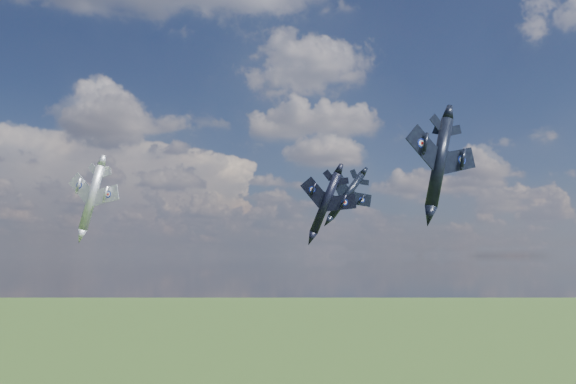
{
  "coord_description": "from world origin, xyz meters",
  "views": [
    {
      "loc": [
        -8.04,
        -73.08,
        73.86
      ],
      "look_at": [
        0.81,
        13.87,
        83.85
      ],
      "focal_mm": 35.0,
      "sensor_mm": 36.0,
      "label": 1
    }
  ],
  "objects_px": {
    "jet_right_navy": "(439,162)",
    "jet_high_navy": "(346,196)",
    "jet_left_silver": "(92,197)",
    "jet_lead_navy": "(326,203)"
  },
  "relations": [
    {
      "from": "jet_right_navy",
      "to": "jet_high_navy",
      "type": "relative_size",
      "value": 1.06
    },
    {
      "from": "jet_high_navy",
      "to": "jet_lead_navy",
      "type": "bearing_deg",
      "value": -118.08
    },
    {
      "from": "jet_right_navy",
      "to": "jet_left_silver",
      "type": "relative_size",
      "value": 0.92
    },
    {
      "from": "jet_lead_navy",
      "to": "jet_high_navy",
      "type": "height_order",
      "value": "jet_high_navy"
    },
    {
      "from": "jet_lead_navy",
      "to": "jet_left_silver",
      "type": "xyz_separation_m",
      "value": [
        -38.82,
        11.59,
        1.66
      ]
    },
    {
      "from": "jet_lead_navy",
      "to": "jet_right_navy",
      "type": "relative_size",
      "value": 0.96
    },
    {
      "from": "jet_lead_navy",
      "to": "jet_right_navy",
      "type": "distance_m",
      "value": 28.41
    },
    {
      "from": "jet_high_navy",
      "to": "jet_left_silver",
      "type": "height_order",
      "value": "jet_high_navy"
    },
    {
      "from": "jet_right_navy",
      "to": "jet_left_silver",
      "type": "bearing_deg",
      "value": 122.08
    },
    {
      "from": "jet_lead_navy",
      "to": "jet_left_silver",
      "type": "relative_size",
      "value": 0.88
    }
  ]
}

